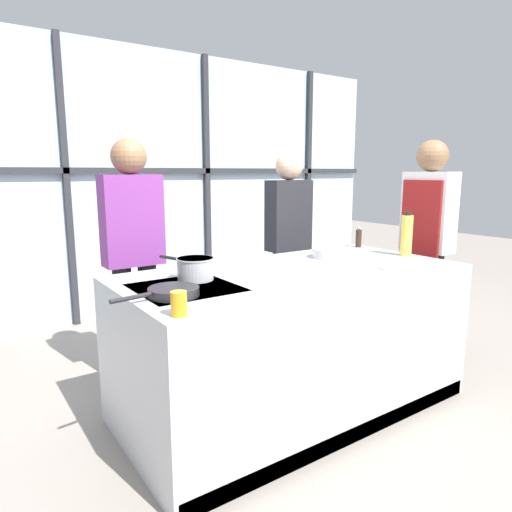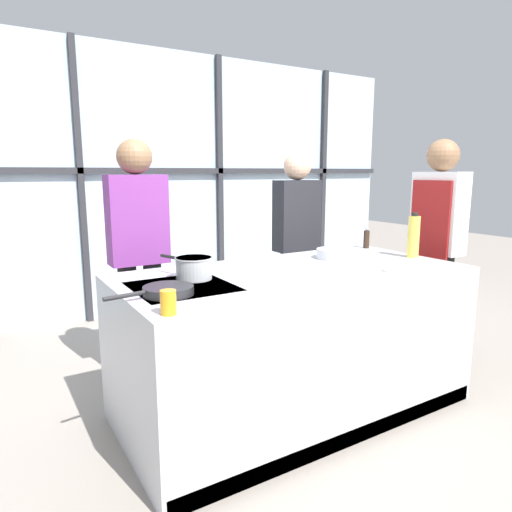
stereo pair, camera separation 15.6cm
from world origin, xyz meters
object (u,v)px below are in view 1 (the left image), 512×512
oil_bottle (407,235)px  spectator_far_left (133,245)px  pepper_grinder (359,238)px  chef (427,234)px  saucepan (195,268)px  mixing_bowl (330,253)px  spectator_center_left (288,235)px  white_plate (398,268)px  juice_glass_near (179,304)px  frying_pan (172,292)px

oil_bottle → spectator_far_left: bearing=149.1°
pepper_grinder → chef: bearing=-37.0°
oil_bottle → pepper_grinder: 0.48m
saucepan → mixing_bowl: (1.12, 0.06, -0.03)m
pepper_grinder → saucepan: bearing=-170.5°
spectator_center_left → mixing_bowl: (-0.21, -0.75, -0.03)m
chef → white_plate: bearing=115.7°
juice_glass_near → pepper_grinder: bearing=22.7°
chef → oil_bottle: 0.47m
oil_bottle → frying_pan: bearing=-178.3°
spectator_center_left → juice_glass_near: 2.18m
juice_glass_near → spectator_center_left: bearing=39.1°
saucepan → pepper_grinder: bearing=9.5°
spectator_center_left → juice_glass_near: (-1.69, -1.37, -0.01)m
oil_bottle → juice_glass_near: 2.02m
chef → mixing_bowl: bearing=83.1°
mixing_bowl → frying_pan: bearing=-167.1°
frying_pan → pepper_grinder: 1.96m
frying_pan → oil_bottle: oil_bottle is taller
mixing_bowl → oil_bottle: 0.58m
frying_pan → pepper_grinder: (1.89, 0.53, 0.05)m
chef → spectator_far_left: size_ratio=1.01×
saucepan → oil_bottle: bearing=-6.9°
frying_pan → oil_bottle: size_ratio=1.41×
chef → frying_pan: (-2.33, -0.20, -0.09)m
saucepan → white_plate: 1.28m
spectator_far_left → oil_bottle: size_ratio=5.42×
spectator_far_left → frying_pan: bearing=80.1°
chef → juice_glass_near: 2.49m
chef → pepper_grinder: size_ratio=10.47×
mixing_bowl → chef: bearing=-6.9°
chef → spectator_center_left: chef is taller
juice_glass_near → spectator_far_left: bearing=77.9°
chef → saucepan: chef is taller
mixing_bowl → oil_bottle: (0.51, -0.26, 0.12)m
saucepan → juice_glass_near: (-0.36, -0.56, -0.01)m
chef → saucepan: bearing=88.5°
chef → saucepan: (-2.07, 0.05, -0.04)m
mixing_bowl → oil_bottle: oil_bottle is taller
spectator_far_left → saucepan: spectator_far_left is taller
spectator_center_left → oil_bottle: size_ratio=5.23×
spectator_far_left → frying_pan: spectator_far_left is taller
spectator_center_left → frying_pan: bearing=33.9°
spectator_center_left → frying_pan: spectator_center_left is taller
frying_pan → white_plate: (1.44, -0.23, -0.02)m
frying_pan → saucepan: saucepan is taller
saucepan → mixing_bowl: bearing=3.2°
white_plate → juice_glass_near: bearing=-177.1°
frying_pan → white_plate: bearing=-9.1°
juice_glass_near → chef: bearing=11.7°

